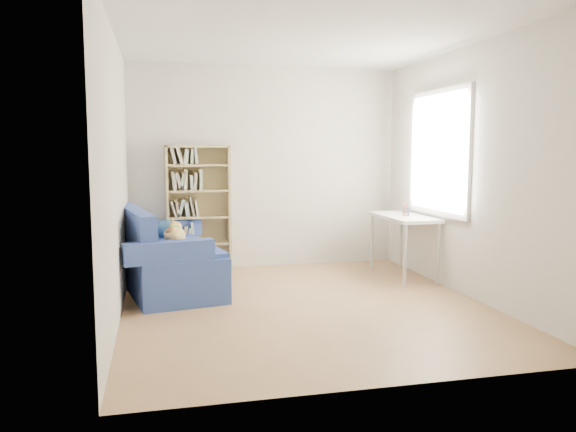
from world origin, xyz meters
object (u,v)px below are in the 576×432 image
object	(u,v)px
pen_cup	(406,211)
desk	(403,222)
bookshelf	(199,213)
sofa	(164,258)

from	to	relation	value
pen_cup	desk	bearing A→B (deg)	108.26
bookshelf	pen_cup	distance (m)	2.56
bookshelf	sofa	bearing A→B (deg)	-117.78
desk	pen_cup	world-z (taller)	pen_cup
desk	pen_cup	size ratio (longest dim) A/B	6.62
sofa	bookshelf	xyz separation A→B (m)	(0.45, 0.85, 0.40)
bookshelf	pen_cup	xyz separation A→B (m)	(2.38, -0.93, 0.08)
sofa	pen_cup	size ratio (longest dim) A/B	12.04
bookshelf	pen_cup	bearing A→B (deg)	-21.34
desk	pen_cup	bearing A→B (deg)	-71.74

